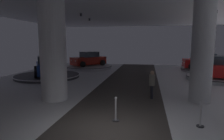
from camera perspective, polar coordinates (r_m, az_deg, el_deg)
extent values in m
cube|color=silver|center=(7.28, -1.29, -17.76)|extent=(24.00, 44.00, 0.05)
cube|color=#383330|center=(7.27, -1.29, -17.55)|extent=(4.40, 44.00, 0.01)
cylinder|color=black|center=(12.86, -14.96, 17.51)|extent=(0.16, 0.16, 0.22)
cylinder|color=black|center=(16.07, -9.09, 15.71)|extent=(0.16, 0.16, 0.22)
cylinder|color=black|center=(19.28, -6.65, 14.45)|extent=(0.16, 0.16, 0.22)
cylinder|color=black|center=(16.14, 28.24, 14.84)|extent=(0.16, 0.16, 0.22)
cylinder|color=black|center=(19.03, 24.66, 13.87)|extent=(0.16, 0.16, 0.22)
cylinder|color=#ADADB2|center=(11.21, 24.97, 5.27)|extent=(1.11, 1.11, 5.50)
cylinder|color=silver|center=(11.03, -16.92, 5.64)|extent=(1.41, 1.41, 5.50)
cylinder|color=#333338|center=(18.70, -18.34, -1.67)|extent=(5.68, 5.68, 0.26)
cylinder|color=white|center=(18.68, -18.36, -1.38)|extent=(5.79, 5.79, 0.05)
cube|color=navy|center=(18.59, -18.44, 0.57)|extent=(3.76, 4.51, 0.90)
cube|color=#2D3842|center=(18.66, -18.57, 2.90)|extent=(2.33, 2.44, 0.70)
cylinder|color=black|center=(17.30, -14.82, -0.71)|extent=(0.55, 0.69, 0.68)
cylinder|color=black|center=(17.19, -21.44, -1.06)|extent=(0.55, 0.69, 0.68)
cylinder|color=black|center=(20.11, -15.82, 0.44)|extent=(0.55, 0.69, 0.68)
cylinder|color=black|center=(20.01, -21.51, 0.14)|extent=(0.55, 0.69, 0.68)
sphere|color=white|center=(16.58, -16.33, 0.19)|extent=(0.18, 0.18, 0.18)
sphere|color=white|center=(16.52, -19.74, 0.02)|extent=(0.18, 0.18, 0.18)
cylinder|color=#B7B7BC|center=(23.84, 25.07, 0.01)|extent=(4.62, 4.62, 0.27)
cylinder|color=black|center=(23.83, 25.08, 0.26)|extent=(4.71, 4.71, 0.05)
cube|color=red|center=(23.76, 25.18, 1.79)|extent=(4.23, 1.88, 0.90)
cube|color=#2D3842|center=(23.74, 25.63, 3.57)|extent=(1.93, 1.60, 0.70)
cylinder|color=black|center=(22.47, 22.31, 0.94)|extent=(0.68, 0.23, 0.68)
cylinder|color=black|center=(24.41, 21.28, 1.51)|extent=(0.68, 0.23, 0.68)
cylinder|color=black|center=(23.27, 29.18, 0.75)|extent=(0.68, 0.23, 0.68)
cylinder|color=black|center=(25.15, 27.66, 1.32)|extent=(0.68, 0.23, 0.68)
sphere|color=white|center=(22.79, 20.54, 2.09)|extent=(0.18, 0.18, 0.18)
sphere|color=white|center=(23.75, 20.09, 2.34)|extent=(0.18, 0.18, 0.18)
cylinder|color=#B7B7BC|center=(24.25, -6.87, 0.91)|extent=(5.66, 5.66, 0.34)
cylinder|color=black|center=(24.23, -6.88, 1.24)|extent=(5.77, 5.77, 0.05)
cube|color=maroon|center=(24.16, -6.90, 2.74)|extent=(4.06, 4.39, 0.90)
cube|color=#2D3842|center=(24.19, -6.64, 4.53)|extent=(2.41, 2.46, 0.70)
cylinder|color=black|center=(22.59, -8.53, 1.66)|extent=(0.60, 0.67, 0.68)
cylinder|color=black|center=(24.31, -11.01, 2.05)|extent=(0.60, 0.67, 0.68)
cylinder|color=black|center=(24.20, -2.76, 2.16)|extent=(0.60, 0.67, 0.68)
cylinder|color=black|center=(25.81, -5.46, 2.50)|extent=(0.60, 0.67, 0.68)
sphere|color=white|center=(22.67, -10.58, 2.61)|extent=(0.18, 0.18, 0.18)
sphere|color=white|center=(23.53, -11.77, 2.77)|extent=(0.18, 0.18, 0.18)
cylinder|color=#B7B7BC|center=(18.77, 28.85, -2.10)|extent=(5.19, 5.19, 0.34)
cylinder|color=black|center=(18.75, 28.88, -1.68)|extent=(5.29, 5.29, 0.05)
cube|color=red|center=(18.66, 29.02, 0.26)|extent=(3.49, 4.56, 0.90)
cube|color=#2D3842|center=(18.44, 29.11, 2.51)|extent=(2.24, 2.40, 0.70)
cylinder|color=black|center=(20.25, 26.75, 0.17)|extent=(0.50, 0.71, 0.68)
cylinder|color=black|center=(17.47, 25.04, -0.84)|extent=(0.50, 0.71, 0.68)
sphere|color=white|center=(20.74, 28.51, 1.29)|extent=(0.18, 0.18, 0.18)
cylinder|color=black|center=(11.37, 11.52, -6.09)|extent=(0.14, 0.14, 0.80)
cylinder|color=black|center=(11.20, 11.58, -6.31)|extent=(0.14, 0.14, 0.80)
cylinder|color=#6B665B|center=(11.15, 11.65, -2.91)|extent=(0.32, 0.32, 0.62)
sphere|color=#99755B|center=(11.08, 11.71, -0.78)|extent=(0.22, 0.22, 0.22)
cylinder|color=#333338|center=(8.13, 1.09, -14.55)|extent=(0.28, 0.28, 0.04)
cylinder|color=#B2B2B7|center=(7.97, 1.09, -11.49)|extent=(0.07, 0.07, 0.96)
sphere|color=#B2B2B7|center=(7.82, 1.10, -8.17)|extent=(0.10, 0.10, 0.10)
cylinder|color=#333338|center=(8.32, 24.40, -14.76)|extent=(0.28, 0.28, 0.04)
cylinder|color=#B2B2B7|center=(8.16, 24.59, -11.77)|extent=(0.07, 0.07, 0.96)
sphere|color=#B2B2B7|center=(8.01, 24.79, -8.53)|extent=(0.10, 0.10, 0.10)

